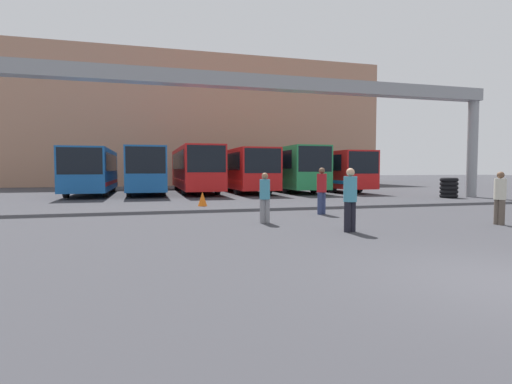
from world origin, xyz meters
TOP-DOWN VIEW (x-y plane):
  - building_backdrop at (0.00, 43.22)m, footprint 41.86×12.00m
  - overhead_gantry at (0.00, 15.52)m, footprint 28.63×0.80m
  - bus_slot_0 at (-8.76, 24.19)m, footprint 2.59×10.04m
  - bus_slot_1 at (-5.25, 24.41)m, footprint 2.44×10.49m
  - bus_slot_2 at (-1.75, 25.27)m, footprint 2.55×12.20m
  - bus_slot_3 at (1.75, 24.70)m, footprint 2.59×11.06m
  - bus_slot_4 at (5.25, 25.35)m, footprint 2.55×12.37m
  - bus_slot_5 at (8.76, 24.82)m, footprint 2.46×11.29m
  - pedestrian_near_left at (5.18, 5.18)m, footprint 0.34×0.34m
  - pedestrian_mid_right at (-1.63, 7.48)m, footprint 0.33×0.33m
  - pedestrian_near_center at (1.14, 9.25)m, footprint 0.37×0.37m
  - pedestrian_mid_left at (0.07, 5.12)m, footprint 0.36×0.36m
  - traffic_cone at (-2.74, 13.81)m, footprint 0.43×0.43m
  - tire_stack at (12.22, 15.34)m, footprint 1.04×1.04m

SIDE VIEW (x-z plane):
  - traffic_cone at x=-2.74m, z-range 0.00..0.66m
  - tire_stack at x=12.22m, z-range 0.00..1.20m
  - pedestrian_mid_right at x=-1.63m, z-range 0.05..1.64m
  - pedestrian_near_left at x=5.18m, z-range 0.05..1.68m
  - pedestrian_mid_left at x=0.07m, z-range 0.05..1.78m
  - pedestrian_near_center at x=1.14m, z-range 0.05..1.82m
  - bus_slot_0 at x=-8.76m, z-range 0.23..3.24m
  - bus_slot_5 at x=8.76m, z-range 0.23..3.24m
  - bus_slot_1 at x=-5.25m, z-range 0.24..3.34m
  - bus_slot_3 at x=1.75m, z-range 0.24..3.35m
  - bus_slot_2 at x=-1.75m, z-range 0.25..3.49m
  - bus_slot_4 at x=5.25m, z-range 0.25..3.55m
  - overhead_gantry at x=0.00m, z-range 2.24..8.78m
  - building_backdrop at x=0.00m, z-range 0.00..13.88m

